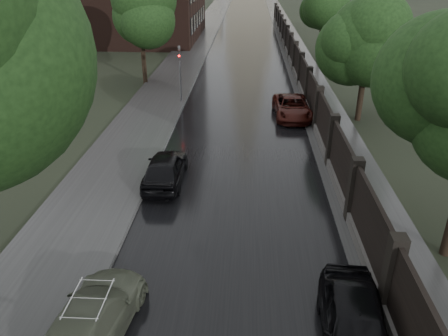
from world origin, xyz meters
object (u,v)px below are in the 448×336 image
Objects in this scene: tree_right_c at (323,8)px; hatchback_left at (165,168)px; car_right_far at (292,107)px; car_right_near at (356,326)px; traffic_light at (180,69)px; tree_right_b at (369,41)px; volga_sedan at (92,319)px; tree_left_far at (140,17)px.

tree_right_c is 29.56m from hatchback_left.
tree_right_c is 18.64m from car_right_far.
car_right_near is at bearing -96.44° from tree_right_c.
traffic_light is 0.94× the size of hatchback_left.
volga_sedan is at bearing -121.15° from tree_right_b.
tree_right_b is 19.23m from car_right_near.
traffic_light is at bearing -53.53° from tree_left_far.
tree_left_far is at bearing 117.54° from car_right_near.
volga_sedan is (-11.10, -18.36, -4.28)m from tree_right_b.
tree_left_far is 18.42m from hatchback_left.
tree_right_c is 38.26m from volga_sedan.
car_right_near is 18.66m from car_right_far.
traffic_light reaches higher than car_right_near.
car_right_far is at bearing -19.20° from traffic_light.
tree_left_far is at bearing -74.92° from hatchback_left.
tree_right_c is (15.50, 10.00, -0.29)m from tree_left_far.
car_right_near is at bearing -102.62° from tree_right_b.
tree_right_b reaches higher than volga_sedan.
traffic_light is (-11.80, -15.01, -2.55)m from tree_right_c.
hatchback_left is (1.05, -12.20, -1.68)m from traffic_light.
traffic_light is 0.91× the size of car_right_near.
tree_right_c is at bearing 74.17° from car_right_far.
tree_right_b is 14.77m from hatchback_left.
traffic_light is (3.70, -5.01, -2.84)m from tree_left_far.
volga_sedan is at bearing 87.48° from hatchback_left.
tree_right_c is at bearing 90.00° from tree_right_b.
car_right_far is at bearing -124.86° from hatchback_left.
tree_right_c reaches higher than car_right_far.
volga_sedan is 9.16m from hatchback_left.
volga_sedan is at bearing -112.78° from car_right_far.
tree_left_far is at bearing 152.70° from tree_right_b.
traffic_light is at bearing -128.18° from tree_right_c.
car_right_near reaches higher than hatchback_left.
tree_right_c reaches higher than volga_sedan.
volga_sedan is 1.04× the size of car_right_near.
volga_sedan is at bearing -106.97° from tree_right_c.
car_right_far reaches higher than volga_sedan.
tree_right_c is at bearing -99.87° from volga_sedan.
car_right_far is (-4.18, 0.34, -4.28)m from tree_right_b.
tree_right_b is 1.00× the size of tree_right_c.
car_right_far is (11.32, -7.66, -4.57)m from tree_left_far.
car_right_near is (6.65, -9.11, 0.03)m from hatchback_left.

